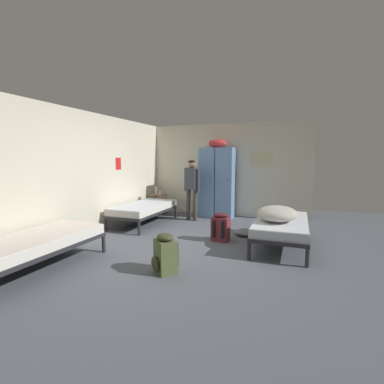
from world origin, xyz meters
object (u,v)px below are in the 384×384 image
locker_bank (217,181)px  bed_left_rear (144,208)px  shelf_unit (159,202)px  lotion_bottle (160,192)px  clothes_pile_grey (248,232)px  bedding_heap (277,213)px  water_bottle (156,190)px  bed_left_front (37,243)px  bed_right (281,225)px  backpack_olive (165,254)px  backpack_maroon (221,227)px  person_traveler (192,184)px

locker_bank → bed_left_rear: size_ratio=1.09×
shelf_unit → lotion_bottle: lotion_bottle is taller
clothes_pile_grey → bedding_heap: bearing=-46.4°
water_bottle → bed_left_front: bearing=-85.5°
bed_right → water_bottle: 4.00m
locker_bank → backpack_olive: (0.35, -3.88, -0.71)m
bed_left_rear → clothes_pile_grey: 2.53m
locker_bank → clothes_pile_grey: locker_bank is taller
bed_left_front → shelf_unit: bearing=93.4°
bed_left_front → backpack_maroon: bearing=47.5°
locker_bank → bed_left_front: size_ratio=1.09×
locker_bank → water_bottle: (-1.73, -0.18, -0.29)m
person_traveler → locker_bank: bearing=51.7°
shelf_unit → clothes_pile_grey: shelf_unit is taller
water_bottle → backpack_olive: size_ratio=0.44×
locker_bank → bed_left_front: (-1.40, -4.40, -0.59)m
person_traveler → lotion_bottle: person_traveler is taller
shelf_unit → bed_left_rear: bearing=-78.6°
backpack_maroon → bed_left_rear: bearing=161.7°
lotion_bottle → shelf_unit: bearing=150.3°
bed_left_front → person_traveler: size_ratio=1.24×
bed_right → bedding_heap: size_ratio=2.31×
locker_bank → bed_right: bearing=-49.2°
locker_bank → water_bottle: size_ratio=8.47×
bed_left_rear → water_bottle: 1.33m
bed_left_front → person_traveler: (0.92, 3.79, 0.54)m
bed_left_front → backpack_olive: backpack_olive is taller
water_bottle → lotion_bottle: (0.15, -0.06, -0.04)m
bed_left_front → lotion_bottle: 4.17m
shelf_unit → backpack_olive: shelf_unit is taller
bed_right → backpack_maroon: 1.11m
shelf_unit → clothes_pile_grey: bearing=-26.7°
lotion_bottle → bed_right: bearing=-28.4°
locker_bank → bed_left_front: 4.66m
water_bottle → backpack_maroon: water_bottle is taller
shelf_unit → bed_right: 3.91m
locker_bank → bedding_heap: locker_bank is taller
bed_right → locker_bank: bearing=130.8°
locker_bank → backpack_olive: size_ratio=3.76×
bed_right → lotion_bottle: bearing=151.6°
bed_left_rear → backpack_olive: backpack_olive is taller
backpack_maroon → backpack_olive: bearing=-100.5°
person_traveler → water_bottle: bearing=160.7°
bed_right → lotion_bottle: (-3.37, 1.82, 0.27)m
person_traveler → bed_left_rear: bearing=-138.1°
water_bottle → backpack_olive: water_bottle is taller
bed_left_front → clothes_pile_grey: size_ratio=3.56×
bedding_heap → lotion_bottle: size_ratio=4.80×
shelf_unit → bed_right: bearing=-28.4°
clothes_pile_grey → bed_left_rear: bearing=176.6°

